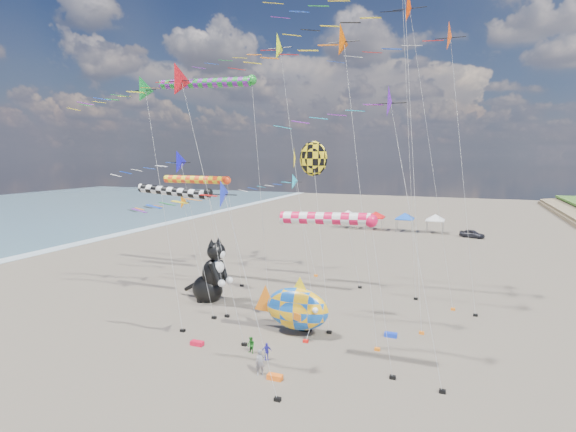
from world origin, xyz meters
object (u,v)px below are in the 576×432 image
(child_green, at_px, (251,345))
(cat_inflatable, at_px, (210,269))
(fish_inflatable, at_px, (296,308))
(person_adult, at_px, (260,362))
(child_blue, at_px, (266,351))
(parked_car, at_px, (472,234))

(child_green, bearing_deg, cat_inflatable, 153.37)
(fish_inflatable, height_order, person_adult, fish_inflatable)
(person_adult, relative_size, child_blue, 1.38)
(child_green, distance_m, child_blue, 1.41)
(person_adult, height_order, parked_car, person_adult)
(fish_inflatable, bearing_deg, child_blue, -95.35)
(person_adult, relative_size, parked_car, 0.41)
(fish_inflatable, distance_m, parked_car, 48.76)
(fish_inflatable, height_order, child_blue, fish_inflatable)
(fish_inflatable, distance_m, child_blue, 4.71)
(cat_inflatable, relative_size, parked_car, 1.54)
(cat_inflatable, xyz_separation_m, child_green, (8.14, -8.47, -2.38))
(person_adult, relative_size, child_green, 1.40)
(child_green, bearing_deg, person_adult, -34.17)
(person_adult, bearing_deg, fish_inflatable, 60.79)
(cat_inflatable, relative_size, child_blue, 5.15)
(fish_inflatable, relative_size, child_green, 5.63)
(person_adult, bearing_deg, child_blue, 73.79)
(cat_inflatable, height_order, child_blue, cat_inflatable)
(fish_inflatable, distance_m, person_adult, 6.56)
(cat_inflatable, relative_size, child_green, 5.21)
(child_blue, bearing_deg, cat_inflatable, 101.72)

